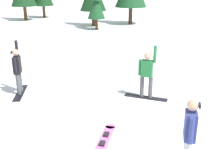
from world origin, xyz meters
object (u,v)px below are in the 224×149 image
at_px(snowboarder_foreground, 189,136).
at_px(pine_tree_young, 96,2).
at_px(snowboarder_background, 147,74).
at_px(snowboarder_midground, 18,70).
at_px(loose_snowboard_near_right, 104,140).

distance_m(snowboarder_foreground, pine_tree_young, 18.69).
bearing_deg(snowboarder_foreground, pine_tree_young, 111.23).
relative_size(snowboarder_foreground, snowboarder_background, 0.91).
height_order(snowboarder_midground, pine_tree_young, pine_tree_young).
distance_m(snowboarder_foreground, loose_snowboard_near_right, 2.46).
relative_size(snowboarder_midground, loose_snowboard_near_right, 1.12).
xyz_separation_m(snowboarder_midground, pine_tree_young, (-0.72, 14.03, 1.41)).
bearing_deg(snowboarder_midground, pine_tree_young, 92.95).
height_order(snowboarder_background, pine_tree_young, pine_tree_young).
bearing_deg(loose_snowboard_near_right, snowboarder_midground, 147.68).
xyz_separation_m(snowboarder_foreground, snowboarder_midground, (-6.03, 3.35, -0.02)).
bearing_deg(pine_tree_young, snowboarder_foreground, -68.77).
height_order(snowboarder_foreground, pine_tree_young, pine_tree_young).
bearing_deg(loose_snowboard_near_right, snowboarder_background, 74.53).
bearing_deg(snowboarder_foreground, snowboarder_midground, 150.95).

